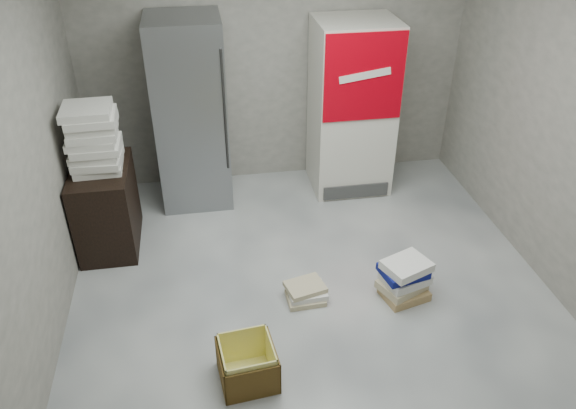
% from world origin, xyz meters
% --- Properties ---
extents(ground, '(5.00, 5.00, 0.00)m').
position_xyz_m(ground, '(0.00, 0.00, 0.00)').
color(ground, silver).
rests_on(ground, ground).
extents(room_shell, '(4.04, 5.04, 2.82)m').
position_xyz_m(room_shell, '(0.00, 0.00, 1.80)').
color(room_shell, '#9C968D').
rests_on(room_shell, ground).
extents(steel_fridge, '(0.70, 0.72, 1.90)m').
position_xyz_m(steel_fridge, '(-0.90, 2.13, 0.95)').
color(steel_fridge, gray).
rests_on(steel_fridge, ground).
extents(coke_cooler, '(0.80, 0.73, 1.80)m').
position_xyz_m(coke_cooler, '(0.75, 2.12, 0.90)').
color(coke_cooler, silver).
rests_on(coke_cooler, ground).
extents(wood_shelf, '(0.50, 0.80, 0.80)m').
position_xyz_m(wood_shelf, '(-1.73, 1.40, 0.40)').
color(wood_shelf, black).
rests_on(wood_shelf, ground).
extents(supply_box_stack, '(0.44, 0.44, 0.58)m').
position_xyz_m(supply_box_stack, '(-1.72, 1.40, 1.09)').
color(supply_box_stack, white).
rests_on(supply_box_stack, wood_shelf).
extents(phonebook_stack_main, '(0.45, 0.41, 0.36)m').
position_xyz_m(phonebook_stack_main, '(0.73, 0.22, 0.18)').
color(phonebook_stack_main, tan).
rests_on(phonebook_stack_main, ground).
extents(phonebook_stack_side, '(0.36, 0.31, 0.14)m').
position_xyz_m(phonebook_stack_side, '(-0.07, 0.32, 0.07)').
color(phonebook_stack_side, '#BFAF89').
rests_on(phonebook_stack_side, ground).
extents(cardboard_box, '(0.43, 0.43, 0.31)m').
position_xyz_m(cardboard_box, '(-0.64, -0.43, 0.13)').
color(cardboard_box, yellow).
rests_on(cardboard_box, ground).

